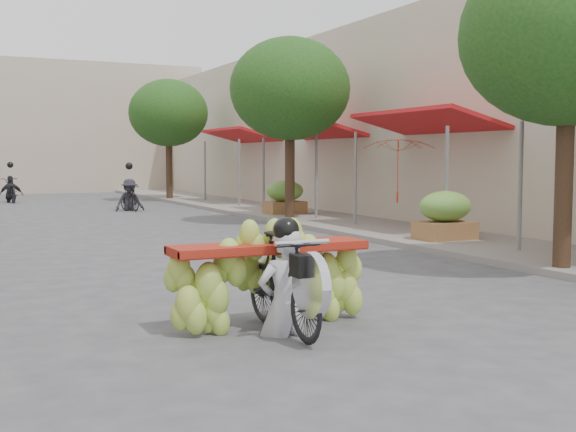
{
  "coord_description": "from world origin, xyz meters",
  "views": [
    {
      "loc": [
        -3.51,
        -4.42,
        1.86
      ],
      "look_at": [
        0.59,
        4.11,
        1.1
      ],
      "focal_mm": 45.0,
      "sensor_mm": 36.0,
      "label": 1
    }
  ],
  "objects": [
    {
      "name": "ground",
      "position": [
        0.0,
        0.0,
        0.0
      ],
      "size": [
        120.0,
        120.0,
        0.0
      ],
      "primitive_type": "plane",
      "color": "#515156",
      "rests_on": "ground"
    },
    {
      "name": "sidewalk_right",
      "position": [
        7.0,
        15.0,
        0.06
      ],
      "size": [
        4.0,
        60.0,
        0.12
      ],
      "primitive_type": "cube",
      "color": "gray",
      "rests_on": "ground"
    },
    {
      "name": "shophouse_row_right",
      "position": [
        11.99,
        14.0,
        3.0
      ],
      "size": [
        9.77,
        40.0,
        6.0
      ],
      "color": "#BEB49E",
      "rests_on": "ground"
    },
    {
      "name": "far_building",
      "position": [
        0.0,
        38.0,
        3.5
      ],
      "size": [
        20.0,
        6.0,
        7.0
      ],
      "primitive_type": "cube",
      "color": "#B8A591",
      "rests_on": "ground"
    },
    {
      "name": "street_tree_near",
      "position": [
        5.4,
        4.0,
        3.78
      ],
      "size": [
        3.4,
        3.4,
        5.25
      ],
      "color": "#3A2719",
      "rests_on": "ground"
    },
    {
      "name": "street_tree_mid",
      "position": [
        5.4,
        14.0,
        3.78
      ],
      "size": [
        3.4,
        3.4,
        5.25
      ],
      "color": "#3A2719",
      "rests_on": "ground"
    },
    {
      "name": "street_tree_far",
      "position": [
        5.4,
        26.0,
        3.78
      ],
      "size": [
        3.4,
        3.4,
        5.25
      ],
      "color": "#3A2719",
      "rests_on": "ground"
    },
    {
      "name": "produce_crate_mid",
      "position": [
        6.2,
        8.0,
        0.71
      ],
      "size": [
        1.2,
        0.88,
        1.16
      ],
      "color": "olive",
      "rests_on": "ground"
    },
    {
      "name": "produce_crate_far",
      "position": [
        6.2,
        16.0,
        0.71
      ],
      "size": [
        1.2,
        0.88,
        1.16
      ],
      "color": "olive",
      "rests_on": "ground"
    },
    {
      "name": "banana_motorbike",
      "position": [
        -0.28,
        2.56,
        0.7
      ],
      "size": [
        2.22,
        1.89,
        2.09
      ],
      "color": "black",
      "rests_on": "ground"
    },
    {
      "name": "market_umbrella",
      "position": [
        6.04,
        9.52,
        2.38
      ],
      "size": [
        1.93,
        1.93,
        1.56
      ],
      "rotation": [
        0.0,
        0.0,
        0.13
      ],
      "color": "#B53518",
      "rests_on": "ground"
    },
    {
      "name": "pedestrian",
      "position": [
        6.19,
        16.53,
        0.95
      ],
      "size": [
        0.96,
        0.84,
        1.67
      ],
      "rotation": [
        0.0,
        0.0,
        3.68
      ],
      "color": "silver",
      "rests_on": "ground"
    },
    {
      "name": "bg_motorbike_b",
      "position": [
        2.45,
        20.89,
        0.87
      ],
      "size": [
        1.14,
        1.63,
        1.95
      ],
      "color": "black",
      "rests_on": "ground"
    },
    {
      "name": "bg_motorbike_c",
      "position": [
        -0.9,
        27.77,
        0.77
      ],
      "size": [
        1.0,
        1.82,
        1.95
      ],
      "color": "black",
      "rests_on": "ground"
    }
  ]
}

